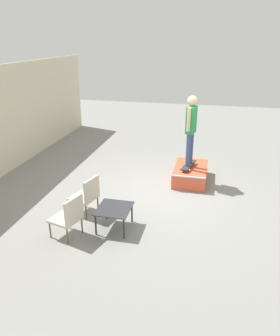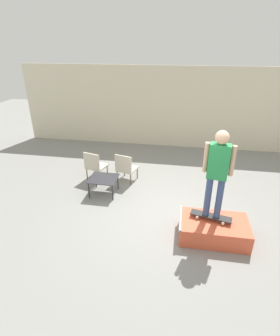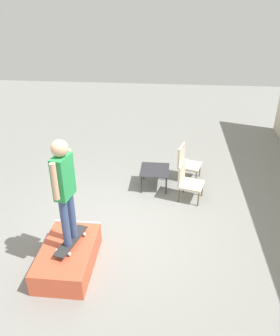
# 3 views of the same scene
# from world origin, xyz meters

# --- Properties ---
(ground_plane) EXTENTS (24.00, 24.00, 0.00)m
(ground_plane) POSITION_xyz_m (0.00, 0.00, 0.00)
(ground_plane) COLOR gray
(house_wall_back) EXTENTS (12.00, 0.06, 3.00)m
(house_wall_back) POSITION_xyz_m (0.00, 4.57, 1.50)
(house_wall_back) COLOR beige
(house_wall_back) RESTS_ON ground_plane
(skate_ramp_box) EXTENTS (1.43, 0.87, 0.43)m
(skate_ramp_box) POSITION_xyz_m (1.08, -0.69, 0.20)
(skate_ramp_box) COLOR #DB5638
(skate_ramp_box) RESTS_ON ground_plane
(skateboard_on_ramp) EXTENTS (0.87, 0.39, 0.07)m
(skateboard_on_ramp) POSITION_xyz_m (1.00, -0.63, 0.49)
(skateboard_on_ramp) COLOR #2D2D2D
(skateboard_on_ramp) RESTS_ON skate_ramp_box
(person_skater) EXTENTS (0.56, 0.27, 1.84)m
(person_skater) POSITION_xyz_m (1.00, -0.63, 1.59)
(person_skater) COLOR #384C7A
(person_skater) RESTS_ON skateboard_on_ramp
(coffee_table) EXTENTS (0.74, 0.68, 0.47)m
(coffee_table) POSITION_xyz_m (-1.71, 0.63, 0.41)
(coffee_table) COLOR #2D2D33
(coffee_table) RESTS_ON ground_plane
(patio_chair_left) EXTENTS (0.64, 0.64, 0.88)m
(patio_chair_left) POSITION_xyz_m (-2.20, 1.39, 0.47)
(patio_chair_left) COLOR brown
(patio_chair_left) RESTS_ON ground_plane
(patio_chair_right) EXTENTS (0.64, 0.64, 0.88)m
(patio_chair_right) POSITION_xyz_m (-1.27, 1.39, 0.47)
(patio_chair_right) COLOR brown
(patio_chair_right) RESTS_ON ground_plane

